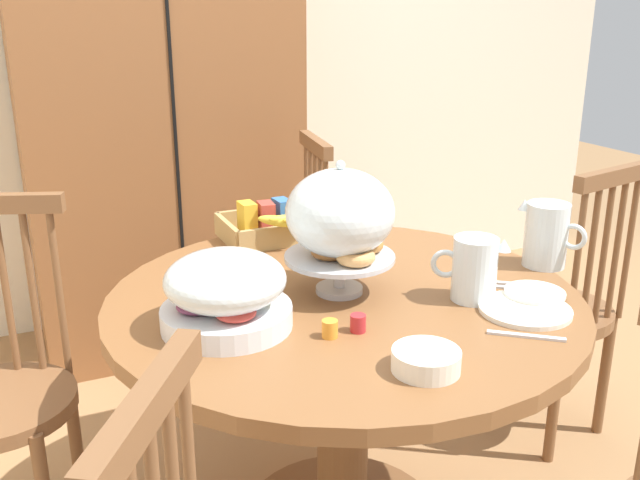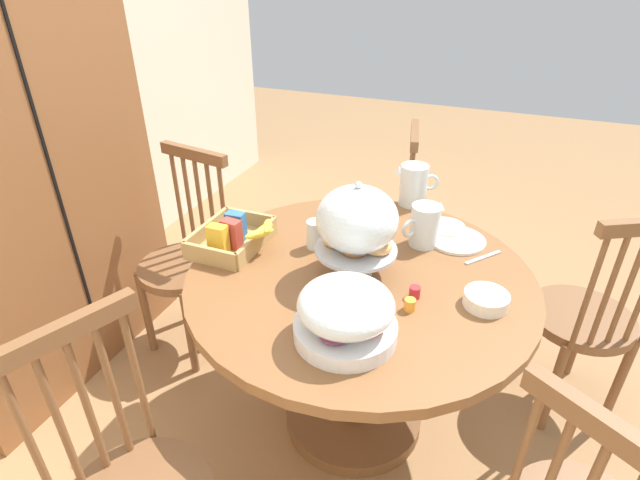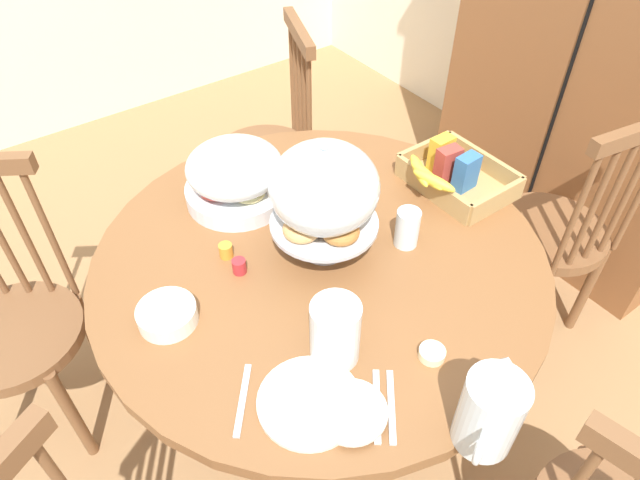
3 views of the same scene
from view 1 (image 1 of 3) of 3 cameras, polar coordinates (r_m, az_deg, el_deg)
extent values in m
cube|color=silver|center=(3.40, -10.68, 15.77)|extent=(4.80, 0.06, 2.60)
cube|color=brown|center=(3.07, -12.77, 8.78)|extent=(1.10, 0.56, 1.90)
cube|color=black|center=(2.78, -11.66, 9.88)|extent=(0.01, 0.01, 1.52)
cylinder|color=brown|center=(1.82, 1.97, -4.96)|extent=(1.21, 1.21, 0.04)
cylinder|color=brown|center=(1.97, 1.86, -13.92)|extent=(0.14, 0.14, 0.63)
cylinder|color=brown|center=(2.25, -19.01, -15.35)|extent=(0.04, 0.04, 0.45)
cylinder|color=brown|center=(2.10, -23.87, -4.14)|extent=(0.02, 0.02, 0.48)
cylinder|color=brown|center=(2.08, -22.06, -4.15)|extent=(0.02, 0.02, 0.48)
cylinder|color=brown|center=(2.06, -20.21, -4.16)|extent=(0.02, 0.02, 0.48)
cube|color=brown|center=(0.96, -13.79, -12.92)|extent=(0.22, 0.32, 0.05)
cylinder|color=brown|center=(2.54, 18.14, -5.49)|extent=(0.40, 0.40, 0.04)
cylinder|color=brown|center=(2.81, 17.07, -8.06)|extent=(0.04, 0.04, 0.45)
cylinder|color=brown|center=(2.61, 13.31, -9.86)|extent=(0.04, 0.04, 0.45)
cylinder|color=brown|center=(2.68, 21.89, -10.01)|extent=(0.04, 0.04, 0.45)
cylinder|color=brown|center=(2.47, 18.33, -12.13)|extent=(0.04, 0.04, 0.45)
cylinder|color=brown|center=(2.49, 23.54, -0.68)|extent=(0.02, 0.02, 0.48)
cylinder|color=brown|center=(2.43, 22.70, -1.01)|extent=(0.02, 0.02, 0.48)
cylinder|color=brown|center=(2.38, 21.81, -1.35)|extent=(0.02, 0.02, 0.48)
cylinder|color=brown|center=(2.32, 20.89, -1.71)|extent=(0.02, 0.02, 0.48)
cylinder|color=brown|center=(2.26, 19.91, -2.09)|extent=(0.02, 0.02, 0.48)
cube|color=brown|center=(2.31, 22.58, 4.74)|extent=(0.36, 0.11, 0.05)
cylinder|color=brown|center=(2.73, -3.60, -2.87)|extent=(0.40, 0.40, 0.04)
cylinder|color=brown|center=(2.93, -6.77, -6.26)|extent=(0.04, 0.04, 0.45)
cylinder|color=brown|center=(2.68, -5.87, -8.70)|extent=(0.04, 0.04, 0.45)
cylinder|color=brown|center=(2.97, -1.40, -5.72)|extent=(0.04, 0.04, 0.45)
cylinder|color=brown|center=(2.73, 0.00, -8.05)|extent=(0.04, 0.04, 0.45)
cylinder|color=brown|center=(2.82, -1.08, 2.98)|extent=(0.02, 0.02, 0.48)
cylinder|color=brown|center=(2.75, -0.73, 2.61)|extent=(0.02, 0.02, 0.48)
cylinder|color=brown|center=(2.69, -0.36, 2.21)|extent=(0.02, 0.02, 0.48)
cylinder|color=brown|center=(2.62, 0.03, 1.80)|extent=(0.02, 0.02, 0.48)
cylinder|color=brown|center=(2.56, 0.43, 1.37)|extent=(0.02, 0.02, 0.48)
cube|color=brown|center=(2.63, -0.37, 7.67)|extent=(0.09, 0.36, 0.05)
cylinder|color=silver|center=(1.82, 1.56, -3.98)|extent=(0.12, 0.12, 0.02)
cylinder|color=silver|center=(1.80, 1.57, -2.90)|extent=(0.03, 0.03, 0.09)
cylinder|color=silver|center=(1.79, 1.59, -1.37)|extent=(0.28, 0.28, 0.01)
torus|color=#B27033|center=(1.81, 3.62, -0.36)|extent=(0.10, 0.10, 0.03)
torus|color=#D19347|center=(1.84, 0.66, 0.00)|extent=(0.10, 0.10, 0.03)
torus|color=#935628|center=(1.76, 0.78, -0.84)|extent=(0.10, 0.10, 0.03)
torus|color=tan|center=(1.72, 2.88, -1.35)|extent=(0.10, 0.10, 0.03)
ellipsoid|color=silver|center=(1.75, 1.62, 2.20)|extent=(0.27, 0.27, 0.22)
sphere|color=silver|center=(1.72, 1.66, 6.04)|extent=(0.02, 0.02, 0.02)
cylinder|color=silver|center=(1.64, -7.50, -6.13)|extent=(0.30, 0.30, 0.05)
ellipsoid|color=beige|center=(1.64, -5.33, -4.54)|extent=(0.09, 0.09, 0.03)
ellipsoid|color=#8CBF59|center=(1.68, -8.31, -4.11)|extent=(0.09, 0.09, 0.03)
ellipsoid|color=#6B2D4C|center=(1.61, -9.91, -5.22)|extent=(0.09, 0.09, 0.03)
ellipsoid|color=#CC3D33|center=(1.56, -6.78, -5.84)|extent=(0.09, 0.09, 0.03)
ellipsoid|color=silver|center=(1.60, -7.63, -3.20)|extent=(0.28, 0.28, 0.13)
cylinder|color=silver|center=(1.79, 12.32, -2.30)|extent=(0.11, 0.11, 0.16)
cylinder|color=orange|center=(1.80, 12.26, -3.01)|extent=(0.10, 0.10, 0.11)
cone|color=silver|center=(1.77, 14.57, -0.40)|extent=(0.05, 0.05, 0.03)
torus|color=silver|center=(1.79, 10.05, -1.89)|extent=(0.07, 0.06, 0.07)
cylinder|color=silver|center=(2.07, 17.72, 0.40)|extent=(0.12, 0.12, 0.18)
cylinder|color=white|center=(2.08, 17.65, -0.31)|extent=(0.10, 0.10, 0.12)
cone|color=silver|center=(2.07, 16.13, 2.75)|extent=(0.05, 0.05, 0.03)
torus|color=silver|center=(2.05, 19.71, 0.24)|extent=(0.05, 0.07, 0.07)
cube|color=tan|center=(2.25, -3.80, 0.38)|extent=(0.30, 0.22, 0.01)
cube|color=tan|center=(2.14, -2.76, 0.29)|extent=(0.30, 0.02, 0.07)
cube|color=tan|center=(2.34, -4.77, 1.82)|extent=(0.30, 0.02, 0.07)
cube|color=tan|center=(2.19, -7.48, 0.59)|extent=(0.02, 0.22, 0.07)
cube|color=tan|center=(2.29, -0.30, 1.55)|extent=(0.02, 0.22, 0.07)
cube|color=gold|center=(2.21, -5.85, 1.64)|extent=(0.05, 0.07, 0.11)
cube|color=#B23D33|center=(2.20, -4.33, 1.63)|extent=(0.05, 0.07, 0.11)
cube|color=#336BAD|center=(2.23, -3.05, 1.93)|extent=(0.05, 0.07, 0.11)
ellipsoid|color=yellow|center=(2.09, -3.25, 1.51)|extent=(0.14, 0.08, 0.05)
ellipsoid|color=yellow|center=(2.10, -2.48, 1.61)|extent=(0.13, 0.03, 0.05)
ellipsoid|color=yellow|center=(2.11, -1.73, 1.71)|extent=(0.14, 0.08, 0.05)
cylinder|color=white|center=(1.78, 16.15, -5.39)|extent=(0.22, 0.22, 0.01)
cylinder|color=white|center=(1.85, 16.87, -4.08)|extent=(0.15, 0.15, 0.01)
cylinder|color=white|center=(1.46, 8.52, -9.55)|extent=(0.14, 0.14, 0.04)
cylinder|color=silver|center=(2.01, 1.93, -0.33)|extent=(0.06, 0.06, 0.11)
cylinder|color=beige|center=(2.02, 12.33, -2.01)|extent=(0.06, 0.06, 0.02)
cylinder|color=#B7282D|center=(1.61, 3.07, -6.69)|extent=(0.04, 0.04, 0.04)
cylinder|color=orange|center=(1.58, 0.80, -7.15)|extent=(0.04, 0.04, 0.04)
cube|color=silver|center=(1.91, 16.06, -3.81)|extent=(0.14, 0.12, 0.01)
cube|color=silver|center=(1.93, 16.05, -3.49)|extent=(0.14, 0.12, 0.01)
cube|color=silver|center=(1.65, 16.24, -7.41)|extent=(0.14, 0.12, 0.01)
camera|label=2|loc=(1.28, -59.16, 22.04)|focal=27.77mm
camera|label=3|loc=(1.86, 40.89, 25.32)|focal=31.58mm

